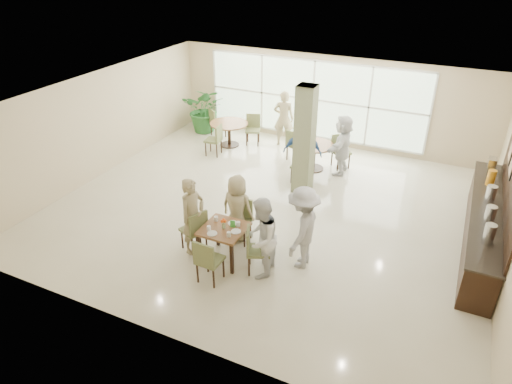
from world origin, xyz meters
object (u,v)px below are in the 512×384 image
at_px(teen_left, 193,216).
at_px(adult_standing, 284,118).
at_px(round_table_right, 314,150).
at_px(main_table, 224,232).
at_px(adult_a, 302,153).
at_px(round_table_left, 229,128).
at_px(teen_far, 237,208).
at_px(teen_standing, 303,228).
at_px(teen_right, 261,238).
at_px(buffet_counter, 484,223).
at_px(adult_b, 342,145).
at_px(potted_plant, 205,109).

xyz_separation_m(teen_left, adult_standing, (-0.47, 6.05, 0.05)).
bearing_deg(round_table_right, main_table, -93.16).
distance_m(main_table, adult_a, 3.84).
bearing_deg(adult_a, round_table_right, 78.37).
height_order(main_table, round_table_left, same).
height_order(round_table_right, teen_far, teen_far).
bearing_deg(teen_standing, teen_right, -46.46).
height_order(teen_far, adult_a, adult_a).
xyz_separation_m(round_table_left, round_table_right, (2.98, -0.51, -0.02)).
xyz_separation_m(round_table_left, buffet_counter, (7.44, -2.56, -0.04)).
height_order(buffet_counter, adult_a, buffet_counter).
bearing_deg(teen_right, main_table, -104.56).
bearing_deg(adult_a, buffet_counter, -24.37).
xyz_separation_m(round_table_right, teen_right, (0.60, -4.90, 0.26)).
distance_m(main_table, teen_standing, 1.57).
distance_m(teen_left, adult_b, 5.19).
bearing_deg(adult_b, adult_standing, -119.22).
xyz_separation_m(round_table_left, adult_standing, (1.54, 0.76, 0.29)).
bearing_deg(round_table_right, buffet_counter, -24.70).
height_order(main_table, adult_b, adult_b).
relative_size(main_table, potted_plant, 0.55).
xyz_separation_m(main_table, adult_b, (1.03, 4.90, 0.20)).
bearing_deg(teen_right, teen_left, -101.55).
distance_m(round_table_left, potted_plant, 1.50).
relative_size(potted_plant, adult_standing, 0.88).
distance_m(adult_a, adult_standing, 2.66).
bearing_deg(teen_standing, adult_b, -175.10).
bearing_deg(buffet_counter, teen_far, -158.03).
bearing_deg(round_table_left, adult_b, -6.06).
height_order(adult_b, adult_standing, adult_standing).
relative_size(round_table_left, adult_b, 0.71).
height_order(buffet_counter, teen_left, buffet_counter).
xyz_separation_m(buffet_counter, adult_standing, (-5.90, 3.32, 0.33)).
xyz_separation_m(teen_far, adult_standing, (-1.08, 5.26, 0.13)).
bearing_deg(adult_a, adult_standing, 111.91).
bearing_deg(teen_far, potted_plant, -51.02).
height_order(round_table_left, potted_plant, potted_plant).
bearing_deg(buffet_counter, adult_a, 166.41).
bearing_deg(main_table, teen_right, -7.12).
bearing_deg(round_table_left, teen_far, -59.89).
height_order(round_table_left, adult_a, adult_a).
distance_m(main_table, teen_left, 0.74).
bearing_deg(potted_plant, round_table_left, -29.61).
bearing_deg(adult_b, adult_a, -37.38).
bearing_deg(teen_left, potted_plant, 42.21).
height_order(main_table, teen_right, teen_right).
bearing_deg(teen_left, adult_standing, 17.95).
xyz_separation_m(round_table_right, adult_standing, (-1.45, 1.27, 0.31)).
bearing_deg(teen_far, main_table, 100.05).
bearing_deg(teen_far, adult_a, -94.46).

